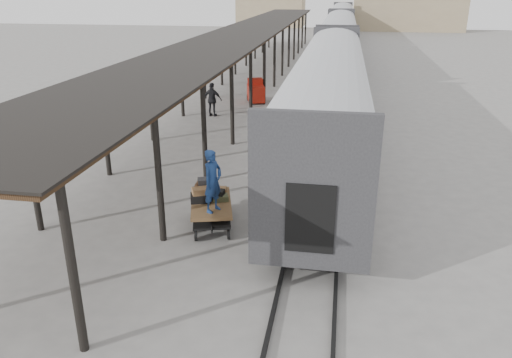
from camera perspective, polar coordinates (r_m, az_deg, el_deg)
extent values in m
plane|color=slate|center=(17.01, -3.96, -4.16)|extent=(160.00, 160.00, 0.00)
cube|color=silver|center=(23.38, 8.32, 9.50)|extent=(3.00, 24.00, 2.90)
cube|color=#28282B|center=(11.98, 6.34, -1.96)|extent=(3.04, 0.22, 3.50)
cube|color=black|center=(23.30, 4.62, 11.87)|extent=(0.04, 22.08, 0.65)
cube|color=black|center=(23.78, 8.10, 5.49)|extent=(2.55, 23.04, 0.50)
cube|color=silver|center=(49.13, 9.41, 15.57)|extent=(3.00, 24.00, 2.90)
cube|color=#28282B|center=(37.30, 9.09, 13.84)|extent=(3.04, 0.22, 3.50)
cube|color=black|center=(49.09, 7.63, 16.72)|extent=(0.04, 22.08, 0.65)
cube|color=black|center=(49.32, 9.29, 13.61)|extent=(2.55, 23.04, 0.50)
cube|color=silver|center=(75.05, 9.77, 17.46)|extent=(3.00, 24.00, 2.90)
cube|color=#28282B|center=(63.18, 9.64, 16.79)|extent=(3.04, 0.22, 3.50)
cube|color=black|center=(75.02, 8.59, 18.21)|extent=(0.04, 22.08, 0.65)
cube|color=black|center=(75.17, 9.68, 16.17)|extent=(2.55, 23.04, 0.50)
cube|color=black|center=(15.40, 2.48, 1.75)|extent=(0.50, 1.70, 2.00)
imported|color=beige|center=(15.45, 2.47, 1.26)|extent=(0.72, 0.89, 1.72)
cube|color=olive|center=(15.58, 0.90, -0.95)|extent=(0.57, 0.25, 0.42)
cube|color=#422B19|center=(39.69, -0.69, 16.56)|extent=(4.60, 64.00, 0.18)
cube|color=black|center=(39.68, -0.69, 16.73)|extent=(4.90, 64.30, 0.06)
cylinder|color=black|center=(40.32, -3.63, 13.74)|extent=(0.20, 0.20, 4.00)
cylinder|color=black|center=(70.70, 2.35, 17.02)|extent=(0.20, 0.20, 4.00)
cylinder|color=black|center=(10.80, -20.27, -9.59)|extent=(0.20, 0.20, 4.00)
cylinder|color=black|center=(39.59, 2.33, 13.62)|extent=(0.20, 0.20, 4.00)
cylinder|color=black|center=(70.28, 5.81, 16.91)|extent=(0.20, 0.20, 4.00)
cube|color=black|center=(49.45, 8.38, 12.70)|extent=(0.10, 150.00, 0.12)
cube|color=black|center=(49.43, 10.09, 12.60)|extent=(0.10, 150.00, 0.12)
cube|color=tan|center=(93.52, 16.93, 18.46)|extent=(18.00, 10.00, 8.00)
cube|color=tan|center=(97.96, 1.77, 18.82)|extent=(12.00, 8.00, 6.00)
cube|color=brown|center=(15.99, -5.14, -2.77)|extent=(1.83, 2.64, 0.12)
cube|color=black|center=(16.14, -5.10, -3.91)|extent=(1.71, 2.52, 0.06)
cylinder|color=black|center=(15.41, -6.90, -6.31)|extent=(0.18, 0.41, 0.40)
cylinder|color=black|center=(15.40, -3.16, -6.18)|extent=(0.18, 0.41, 0.40)
cylinder|color=black|center=(17.11, -6.79, -3.37)|extent=(0.18, 0.41, 0.40)
cylinder|color=black|center=(17.11, -3.44, -3.25)|extent=(0.18, 0.41, 0.40)
cube|color=#3C3D3F|center=(16.42, -6.12, -1.48)|extent=(0.76, 0.61, 0.23)
cube|color=olive|center=(16.57, -4.30, -1.28)|extent=(0.53, 0.40, 0.18)
cube|color=black|center=(15.96, -6.34, -2.14)|extent=(0.74, 0.61, 0.25)
cube|color=#43482B|center=(15.99, -4.12, -2.16)|extent=(0.59, 0.51, 0.18)
cube|color=#523520|center=(16.32, -5.85, -0.81)|extent=(0.60, 0.45, 0.21)
cube|color=olive|center=(15.89, -6.38, -1.40)|extent=(0.62, 0.55, 0.20)
cube|color=#3C3D3F|center=(16.24, -5.76, -0.24)|extent=(0.60, 0.51, 0.18)
cube|color=black|center=(15.99, -4.46, -1.51)|extent=(0.46, 0.34, 0.16)
cube|color=maroon|center=(33.42, -0.02, 9.81)|extent=(1.47, 1.93, 1.02)
cube|color=maroon|center=(33.73, -0.11, 11.09)|extent=(1.12, 0.93, 0.40)
cylinder|color=black|center=(32.85, -0.68, 8.85)|extent=(0.25, 0.43, 0.41)
cylinder|color=black|center=(32.96, 0.91, 8.89)|extent=(0.25, 0.43, 0.41)
cylinder|color=black|center=(34.06, -0.91, 9.30)|extent=(0.25, 0.43, 0.41)
cylinder|color=black|center=(34.17, 0.62, 9.34)|extent=(0.25, 0.43, 0.41)
imported|color=navy|center=(14.95, -4.97, -0.23)|extent=(0.73, 0.84, 1.94)
imported|color=black|center=(29.80, -5.01, 9.02)|extent=(1.21, 0.62, 1.98)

